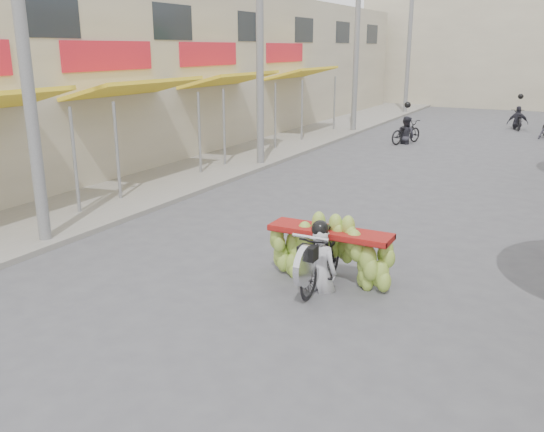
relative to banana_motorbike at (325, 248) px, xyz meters
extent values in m
plane|color=#4E4E52|center=(-0.39, -3.67, -0.67)|extent=(120.00, 120.00, 0.00)
cube|color=gray|center=(-7.39, 11.33, -0.61)|extent=(4.00, 60.00, 0.12)
cube|color=#B5AB8F|center=(-12.39, 10.33, 2.33)|extent=(8.00, 40.00, 6.00)
cylinder|color=slate|center=(-6.69, 1.13, 0.60)|extent=(0.08, 0.08, 2.55)
cube|color=yellow|center=(-7.51, 4.33, 2.08)|extent=(1.77, 4.00, 0.53)
cylinder|color=slate|center=(-6.69, 2.53, 0.60)|extent=(0.08, 0.08, 2.55)
cylinder|color=slate|center=(-6.69, 6.13, 0.60)|extent=(0.08, 0.08, 2.55)
cube|color=red|center=(-8.39, 4.33, 2.93)|extent=(0.10, 3.50, 0.80)
cube|color=yellow|center=(-7.51, 9.33, 2.08)|extent=(1.77, 4.00, 0.53)
cylinder|color=slate|center=(-6.69, 7.53, 0.60)|extent=(0.08, 0.08, 2.55)
cylinder|color=slate|center=(-6.69, 11.13, 0.60)|extent=(0.08, 0.08, 2.55)
cube|color=red|center=(-8.39, 9.33, 2.93)|extent=(0.10, 3.50, 0.80)
cube|color=yellow|center=(-7.51, 15.33, 2.08)|extent=(1.77, 4.00, 0.53)
cylinder|color=slate|center=(-6.69, 13.53, 0.60)|extent=(0.08, 0.08, 2.55)
cylinder|color=slate|center=(-6.69, 17.13, 0.60)|extent=(0.08, 0.08, 2.55)
cube|color=red|center=(-8.39, 15.33, 2.93)|extent=(0.10, 3.50, 0.80)
cube|color=#1E2328|center=(-8.41, 2.33, 3.93)|extent=(0.08, 2.00, 1.10)
cube|color=#1E2328|center=(-8.41, 7.33, 3.93)|extent=(0.08, 2.00, 1.10)
cube|color=#1E2328|center=(-8.41, 12.33, 3.93)|extent=(0.08, 2.00, 1.10)
cube|color=#1E2328|center=(-8.41, 17.33, 3.93)|extent=(0.08, 2.00, 1.10)
cube|color=#1E2328|center=(-8.41, 22.33, 3.93)|extent=(0.08, 2.00, 1.10)
cube|color=#1E2328|center=(-8.41, 27.33, 3.93)|extent=(0.08, 2.00, 1.10)
cube|color=#B5AB8F|center=(-0.39, 34.33, 2.83)|extent=(20.00, 6.00, 7.00)
cylinder|color=slate|center=(-5.79, -0.67, 3.33)|extent=(0.24, 0.24, 8.00)
cylinder|color=slate|center=(-5.79, 8.33, 3.33)|extent=(0.24, 0.24, 8.00)
cylinder|color=slate|center=(-5.79, 17.33, 3.33)|extent=(0.24, 0.24, 8.00)
cylinder|color=slate|center=(-5.79, 26.33, 3.33)|extent=(0.24, 0.24, 8.00)
imported|color=black|center=(0.00, -0.13, -0.17)|extent=(0.53, 1.73, 1.01)
cylinder|color=silver|center=(0.00, -0.78, -0.05)|extent=(0.10, 0.66, 0.66)
cube|color=black|center=(0.00, -0.68, 0.13)|extent=(0.28, 0.22, 0.22)
cylinder|color=silver|center=(0.00, -0.58, 0.35)|extent=(0.60, 0.05, 0.05)
cube|color=maroon|center=(0.00, 0.22, 0.21)|extent=(2.08, 0.55, 0.10)
imported|color=silver|center=(0.00, -0.18, 0.41)|extent=(0.57, 0.42, 1.57)
sphere|color=black|center=(0.00, -0.21, 1.17)|extent=(0.28, 0.28, 0.28)
imported|color=black|center=(-2.76, 15.26, -0.19)|extent=(1.22, 1.81, 0.96)
imported|color=#2C2B34|center=(-2.76, 15.26, 0.45)|extent=(0.91, 0.74, 1.65)
sphere|color=black|center=(-2.76, 15.26, 0.91)|extent=(0.26, 0.26, 0.26)
imported|color=black|center=(0.91, 21.92, -0.22)|extent=(0.92, 1.71, 0.91)
imported|color=#2C2B34|center=(0.91, 21.92, 0.45)|extent=(1.06, 0.73, 1.65)
sphere|color=black|center=(0.91, 21.92, 0.91)|extent=(0.26, 0.26, 0.26)
camera|label=1|loc=(3.37, -8.28, 3.15)|focal=38.00mm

